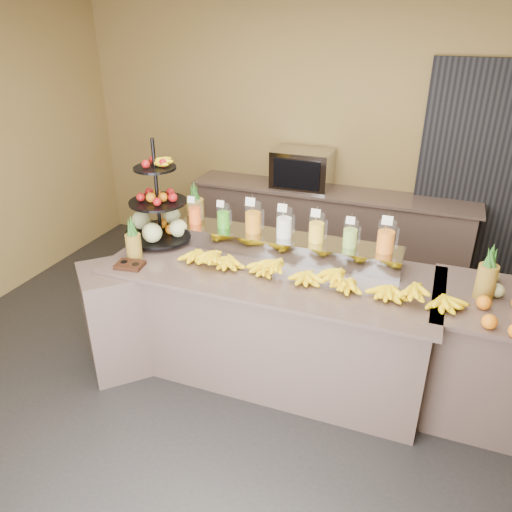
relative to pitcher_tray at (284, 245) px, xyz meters
The scene contains 20 objects.
ground 1.16m from the pitcher_tray, 90.54° to the right, with size 6.00×6.00×0.00m, color black.
room_envelope 0.91m from the pitcher_tray, 48.53° to the left, with size 6.04×5.02×2.82m.
buffet_counter 0.64m from the pitcher_tray, 110.67° to the right, with size 2.75×1.25×0.93m.
right_counter 1.79m from the pitcher_tray, ahead, with size 1.08×0.88×0.93m.
back_ledge 1.75m from the pitcher_tray, 90.19° to the left, with size 3.10×0.55×0.93m.
pitcher_tray is the anchor object (origin of this frame).
juice_pitcher_orange_a 0.80m from the pitcher_tray, behind, with size 0.11×0.11×0.26m.
juice_pitcher_green 0.54m from the pitcher_tray, behind, with size 0.11×0.11×0.26m.
juice_pitcher_orange_b 0.32m from the pitcher_tray, behind, with size 0.13×0.14×0.32m.
juice_pitcher_milk 0.18m from the pitcher_tray, 100.98° to the right, with size 0.13×0.13×0.30m.
juice_pitcher_lemon 0.31m from the pitcher_tray, ahead, with size 0.12×0.13×0.30m.
juice_pitcher_lime 0.55m from the pitcher_tray, ahead, with size 0.11×0.12×0.27m.
juice_pitcher_orange_c 0.80m from the pitcher_tray, ahead, with size 0.13×0.14×0.32m.
banana_heap 0.45m from the pitcher_tray, 51.13° to the right, with size 2.08×0.19×0.17m.
fruit_stand 1.04m from the pitcher_tray, behind, with size 0.75×0.75×0.86m.
condiment_caddy 1.20m from the pitcher_tray, 148.12° to the right, with size 0.20×0.15×0.03m, color black.
pineapple_left_a 1.18m from the pitcher_tray, 155.11° to the right, with size 0.12×0.12×0.36m.
pineapple_left_b 0.90m from the pitcher_tray, 168.01° to the left, with size 0.15×0.15×0.45m.
right_fruit_pile 1.65m from the pitcher_tray, 11.02° to the right, with size 0.46×0.44×0.24m.
oven_warmer 1.71m from the pitcher_tray, 101.25° to the left, with size 0.62×0.44×0.42m, color gray.
Camera 1 is at (1.08, -2.86, 2.68)m, focal length 35.00 mm.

